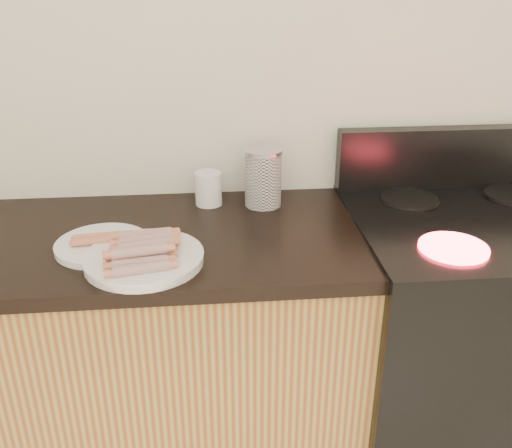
{
  "coord_description": "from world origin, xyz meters",
  "views": [
    {
      "loc": [
        -0.03,
        0.23,
        1.6
      ],
      "look_at": [
        0.1,
        1.62,
        0.95
      ],
      "focal_mm": 40.0,
      "sensor_mm": 36.0,
      "label": 1
    }
  ],
  "objects": [
    {
      "name": "main_plate",
      "position": [
        -0.19,
        1.52,
        0.91
      ],
      "size": [
        0.39,
        0.39,
        0.02
      ],
      "primitive_type": "cylinder",
      "rotation": [
        0.0,
        0.0,
        -0.39
      ],
      "color": "white",
      "rests_on": "counter_slab"
    },
    {
      "name": "canister",
      "position": [
        0.15,
        1.88,
        0.99
      ],
      "size": [
        0.12,
        0.12,
        0.18
      ],
      "rotation": [
        0.0,
        0.0,
        0.14
      ],
      "color": "white",
      "rests_on": "counter_slab"
    },
    {
      "name": "mug",
      "position": [
        -0.02,
        1.9,
        0.95
      ],
      "size": [
        0.11,
        0.11,
        0.1
      ],
      "primitive_type": "cylinder",
      "rotation": [
        0.0,
        0.0,
        -0.32
      ],
      "color": "white",
      "rests_on": "counter_slab"
    },
    {
      "name": "hotdog_pile",
      "position": [
        -0.19,
        1.52,
        0.94
      ],
      "size": [
        0.14,
        0.23,
        0.05
      ],
      "rotation": [
        0.0,
        0.0,
        0.16
      ],
      "color": "maroon",
      "rests_on": "main_plate"
    },
    {
      "name": "stove_panel",
      "position": [
        0.78,
        1.96,
        1.01
      ],
      "size": [
        0.76,
        0.06,
        0.2
      ],
      "primitive_type": "cube",
      "color": "black",
      "rests_on": "stove"
    },
    {
      "name": "plain_sausages",
      "position": [
        -0.31,
        1.62,
        0.93
      ],
      "size": [
        0.14,
        0.06,
        0.02
      ],
      "rotation": [
        0.0,
        0.0,
        0.1
      ],
      "color": "#DE7B54",
      "rests_on": "side_plate"
    },
    {
      "name": "stove",
      "position": [
        0.78,
        1.68,
        0.46
      ],
      "size": [
        0.76,
        0.65,
        0.91
      ],
      "color": "black",
      "rests_on": "floor"
    },
    {
      "name": "burner_near_left",
      "position": [
        0.61,
        1.51,
        0.92
      ],
      "size": [
        0.18,
        0.18,
        0.01
      ],
      "primitive_type": "cylinder",
      "color": "#FF1E2D",
      "rests_on": "stove"
    },
    {
      "name": "burner_far_left",
      "position": [
        0.61,
        1.84,
        0.92
      ],
      "size": [
        0.18,
        0.18,
        0.01
      ],
      "primitive_type": "cylinder",
      "color": "black",
      "rests_on": "stove"
    },
    {
      "name": "side_plate",
      "position": [
        -0.31,
        1.62,
        0.91
      ],
      "size": [
        0.25,
        0.25,
        0.02
      ],
      "primitive_type": "cylinder",
      "rotation": [
        0.0,
        0.0,
        -0.01
      ],
      "color": "white",
      "rests_on": "counter_slab"
    },
    {
      "name": "wall_back",
      "position": [
        0.0,
        2.0,
        1.3
      ],
      "size": [
        4.0,
        0.04,
        2.6
      ],
      "primitive_type": "cube",
      "color": "silver",
      "rests_on": "ground"
    }
  ]
}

